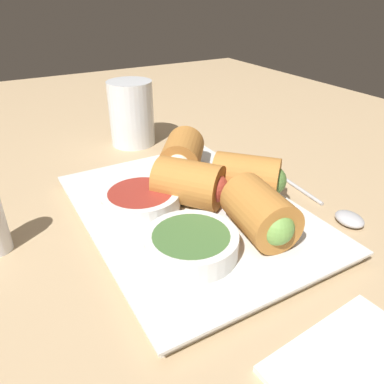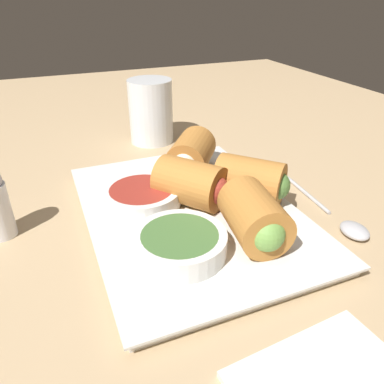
{
  "view_description": "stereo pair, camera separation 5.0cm",
  "coord_description": "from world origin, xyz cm",
  "px_view_note": "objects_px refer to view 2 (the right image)",
  "views": [
    {
      "loc": [
        -36.84,
        19.07,
        27.5
      ],
      "look_at": [
        -2.97,
        -0.29,
        5.74
      ],
      "focal_mm": 35.0,
      "sensor_mm": 36.0,
      "label": 1
    },
    {
      "loc": [
        -39.04,
        14.57,
        27.5
      ],
      "look_at": [
        -2.97,
        -0.29,
        5.74
      ],
      "focal_mm": 35.0,
      "sensor_mm": 36.0,
      "label": 2
    }
  ],
  "objects_px": {
    "dipping_bowl_near": "(141,195)",
    "dipping_bowl_far": "(180,243)",
    "serving_plate": "(192,213)",
    "spoon": "(346,224)",
    "drinking_glass": "(151,111)"
  },
  "relations": [
    {
      "from": "serving_plate",
      "to": "dipping_bowl_near",
      "type": "bearing_deg",
      "value": 58.75
    },
    {
      "from": "serving_plate",
      "to": "spoon",
      "type": "relative_size",
      "value": 1.99
    },
    {
      "from": "dipping_bowl_near",
      "to": "drinking_glass",
      "type": "distance_m",
      "value": 0.26
    },
    {
      "from": "dipping_bowl_far",
      "to": "drinking_glass",
      "type": "xyz_separation_m",
      "value": [
        0.35,
        -0.08,
        0.03
      ]
    },
    {
      "from": "dipping_bowl_far",
      "to": "spoon",
      "type": "bearing_deg",
      "value": -93.87
    },
    {
      "from": "serving_plate",
      "to": "dipping_bowl_near",
      "type": "distance_m",
      "value": 0.07
    },
    {
      "from": "dipping_bowl_near",
      "to": "dipping_bowl_far",
      "type": "relative_size",
      "value": 1.0
    },
    {
      "from": "serving_plate",
      "to": "dipping_bowl_near",
      "type": "xyz_separation_m",
      "value": [
        0.03,
        0.05,
        0.02
      ]
    },
    {
      "from": "dipping_bowl_near",
      "to": "spoon",
      "type": "bearing_deg",
      "value": -119.78
    },
    {
      "from": "drinking_glass",
      "to": "dipping_bowl_near",
      "type": "bearing_deg",
      "value": 160.07
    },
    {
      "from": "spoon",
      "to": "serving_plate",
      "type": "bearing_deg",
      "value": 60.73
    },
    {
      "from": "spoon",
      "to": "dipping_bowl_far",
      "type": "bearing_deg",
      "value": 86.13
    },
    {
      "from": "serving_plate",
      "to": "drinking_glass",
      "type": "bearing_deg",
      "value": -6.8
    },
    {
      "from": "drinking_glass",
      "to": "dipping_bowl_far",
      "type": "bearing_deg",
      "value": 167.52
    },
    {
      "from": "dipping_bowl_far",
      "to": "drinking_glass",
      "type": "height_order",
      "value": "drinking_glass"
    }
  ]
}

